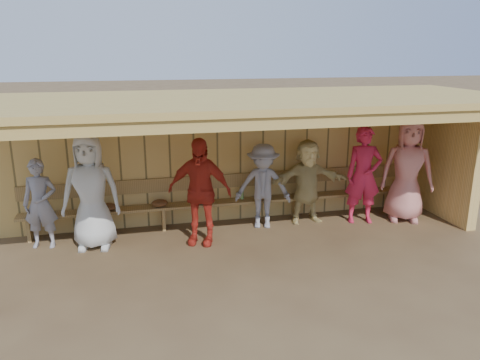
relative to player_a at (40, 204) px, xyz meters
name	(u,v)px	position (x,y,z in m)	size (l,w,h in m)	color
ground	(245,244)	(3.31, -0.70, -0.76)	(90.00, 90.00, 0.00)	brown
player_a	(40,204)	(0.00, 0.00, 0.00)	(0.55, 0.36, 1.52)	gray
player_b	(91,192)	(0.83, -0.21, 0.21)	(0.95, 0.62, 1.94)	silver
player_d	(199,191)	(2.59, -0.43, 0.16)	(1.08, 0.45, 1.84)	red
player_e	(263,186)	(3.84, 0.03, 0.03)	(1.02, 0.59, 1.58)	gray
player_f	(307,181)	(4.73, 0.11, 0.05)	(1.49, 0.48, 1.61)	#D9C27A
player_g	(364,175)	(5.76, -0.15, 0.17)	(0.68, 0.44, 1.86)	#C92041
player_h	(407,170)	(6.62, -0.23, 0.24)	(0.98, 0.64, 2.00)	tan
dugout_structure	(257,139)	(3.70, -0.02, 0.94)	(8.80, 3.20, 2.50)	#D9AF5C
bench	(231,196)	(3.31, 0.41, -0.23)	(7.60, 0.34, 0.93)	#A37F46
dugout_equipment	(203,202)	(2.75, 0.28, -0.27)	(6.11, 0.62, 0.80)	orange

